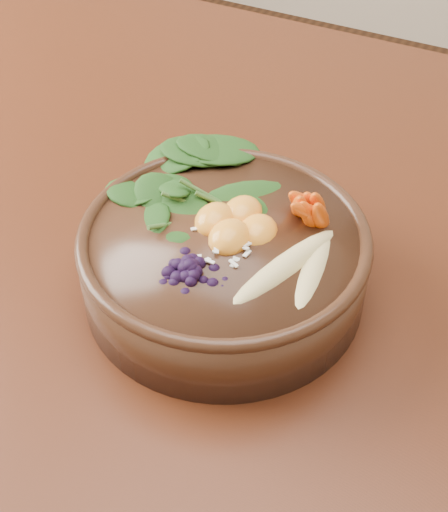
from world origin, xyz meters
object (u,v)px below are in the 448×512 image
at_px(stoneware_bowl, 224,263).
at_px(banana_halves, 300,256).
at_px(dining_table, 231,249).
at_px(blueberry_pile, 189,255).
at_px(carrot_cluster, 313,181).
at_px(mandarin_cluster, 236,213).
at_px(kale_heap, 222,171).

bearing_deg(stoneware_bowl, banana_halves, -5.51).
xyz_separation_m(dining_table, banana_halves, (0.15, -0.16, 0.18)).
bearing_deg(blueberry_pile, banana_halves, 30.23).
bearing_deg(carrot_cluster, mandarin_cluster, -129.81).
relative_size(dining_table, mandarin_cluster, 18.10).
bearing_deg(carrot_cluster, banana_halves, -66.94).
xyz_separation_m(dining_table, mandarin_cluster, (0.07, -0.13, 0.18)).
bearing_deg(mandarin_cluster, banana_halves, -18.00).
bearing_deg(carrot_cluster, kale_heap, -169.49).
height_order(carrot_cluster, blueberry_pile, carrot_cluster).
relative_size(dining_table, stoneware_bowl, 5.74).
height_order(kale_heap, carrot_cluster, carrot_cluster).
bearing_deg(mandarin_cluster, stoneware_bowl, -104.59).
bearing_deg(kale_heap, blueberry_pile, -76.45).
relative_size(carrot_cluster, banana_halves, 0.50).
relative_size(carrot_cluster, blueberry_pile, 0.60).
bearing_deg(mandarin_cluster, blueberry_pile, -97.52).
distance_m(stoneware_bowl, mandarin_cluster, 0.06).
height_order(kale_heap, blueberry_pile, kale_heap).
relative_size(kale_heap, banana_halves, 1.18).
distance_m(kale_heap, banana_halves, 0.13).
height_order(stoneware_bowl, carrot_cluster, carrot_cluster).
xyz_separation_m(kale_heap, blueberry_pile, (0.03, -0.12, -0.00)).
distance_m(dining_table, blueberry_pile, 0.28).
relative_size(stoneware_bowl, carrot_cluster, 3.62).
bearing_deg(mandarin_cluster, dining_table, 118.15).
relative_size(stoneware_bowl, banana_halves, 1.81).
height_order(stoneware_bowl, mandarin_cluster, mandarin_cluster).
height_order(kale_heap, banana_halves, kale_heap).
xyz_separation_m(banana_halves, mandarin_cluster, (-0.08, 0.02, 0.00)).
height_order(stoneware_bowl, kale_heap, kale_heap).
distance_m(kale_heap, carrot_cluster, 0.10).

